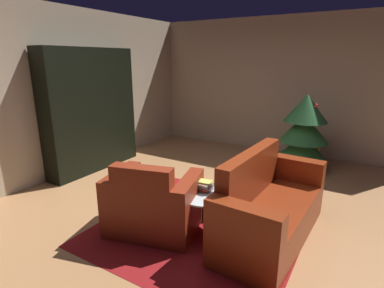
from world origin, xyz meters
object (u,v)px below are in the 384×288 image
(book_stack_on_table, at_px, (203,185))
(bottle_on_table, at_px, (220,181))
(coffee_table, at_px, (205,198))
(bookshelf_unit, at_px, (96,112))
(armchair_red, at_px, (153,205))
(couch_red, at_px, (268,209))
(decorated_tree, at_px, (304,131))

(book_stack_on_table, height_order, bottle_on_table, bottle_on_table)
(coffee_table, height_order, bottle_on_table, bottle_on_table)
(bookshelf_unit, relative_size, armchair_red, 1.84)
(coffee_table, relative_size, book_stack_on_table, 2.85)
(coffee_table, bearing_deg, bottle_on_table, 41.73)
(armchair_red, relative_size, book_stack_on_table, 5.11)
(coffee_table, xyz_separation_m, bottle_on_table, (0.13, 0.12, 0.18))
(bookshelf_unit, relative_size, coffee_table, 3.30)
(couch_red, relative_size, book_stack_on_table, 7.93)
(bookshelf_unit, distance_m, decorated_tree, 3.63)
(armchair_red, bearing_deg, book_stack_on_table, 36.47)
(bookshelf_unit, bearing_deg, decorated_tree, 29.11)
(book_stack_on_table, bearing_deg, armchair_red, -143.53)
(book_stack_on_table, height_order, decorated_tree, decorated_tree)
(armchair_red, relative_size, bottle_on_table, 3.51)
(armchair_red, distance_m, bottle_on_table, 0.81)
(couch_red, bearing_deg, book_stack_on_table, -162.67)
(book_stack_on_table, distance_m, bottle_on_table, 0.21)
(bottle_on_table, bearing_deg, couch_red, 17.61)
(bottle_on_table, distance_m, decorated_tree, 2.58)
(bottle_on_table, relative_size, decorated_tree, 0.24)
(decorated_tree, bearing_deg, bookshelf_unit, -150.89)
(coffee_table, bearing_deg, decorated_tree, 79.38)
(bookshelf_unit, xyz_separation_m, bottle_on_table, (2.79, -0.80, -0.42))
(decorated_tree, bearing_deg, book_stack_on_table, -102.05)
(bookshelf_unit, distance_m, couch_red, 3.43)
(armchair_red, distance_m, book_stack_on_table, 0.61)
(bookshelf_unit, bearing_deg, armchair_red, -29.07)
(coffee_table, distance_m, book_stack_on_table, 0.14)
(bookshelf_unit, xyz_separation_m, coffee_table, (2.66, -0.91, -0.60))
(coffee_table, bearing_deg, book_stack_on_table, 132.86)
(bookshelf_unit, distance_m, coffee_table, 2.87)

